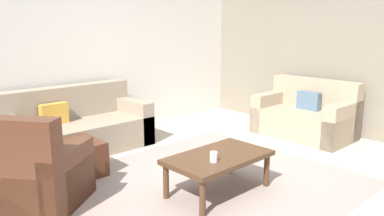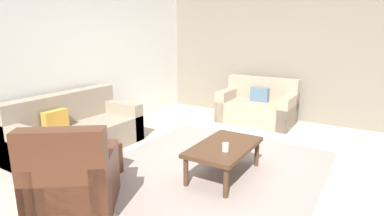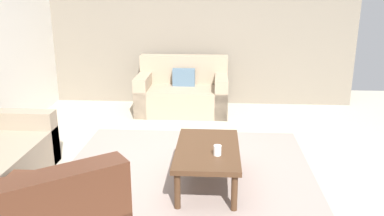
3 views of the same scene
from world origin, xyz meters
name	(u,v)px [view 3 (image 3 of 3)]	position (x,y,z in m)	size (l,w,h in m)	color
ground_plane	(186,179)	(0.00, 0.00, 0.00)	(8.00, 8.00, 0.00)	#B2A893
stone_feature_panel	(200,22)	(3.00, 0.00, 1.40)	(0.12, 5.20, 2.80)	slate
area_rug	(186,178)	(0.00, 0.00, 0.00)	(2.92, 2.76, 0.01)	gray
couch_loveseat	(183,93)	(2.46, 0.25, 0.30)	(0.87, 1.44, 0.88)	gray
ottoman	(33,206)	(-0.99, 1.22, 0.20)	(0.56, 0.56, 0.40)	#4C2819
coffee_table	(207,152)	(-0.12, -0.22, 0.36)	(1.10, 0.64, 0.41)	#472D1C
cup	(217,150)	(-0.29, -0.32, 0.46)	(0.08, 0.08, 0.10)	white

